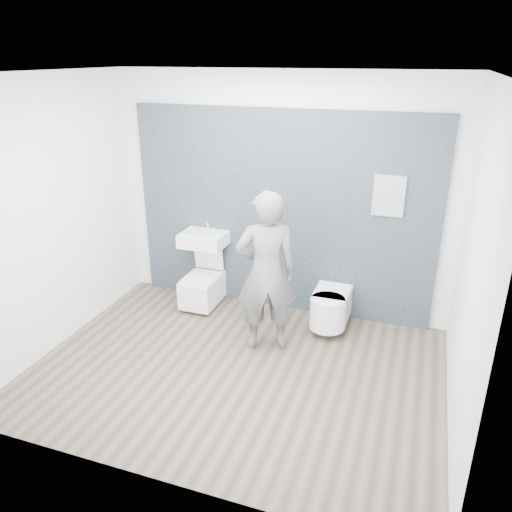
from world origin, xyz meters
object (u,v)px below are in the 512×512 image
(toilet_square, at_px, (203,288))
(washbasin, at_px, (203,239))
(toilet_rounded, at_px, (330,308))
(visitor, at_px, (266,272))

(toilet_square, bearing_deg, washbasin, 90.00)
(washbasin, distance_m, toilet_square, 0.62)
(washbasin, distance_m, toilet_rounded, 1.72)
(washbasin, xyz_separation_m, toilet_square, (0.00, -0.08, -0.62))
(toilet_square, distance_m, toilet_rounded, 1.61)
(toilet_rounded, bearing_deg, visitor, -135.18)
(toilet_square, bearing_deg, toilet_rounded, -2.04)
(washbasin, height_order, toilet_rounded, washbasin)
(washbasin, distance_m, visitor, 1.26)
(toilet_square, xyz_separation_m, visitor, (1.03, -0.63, 0.62))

